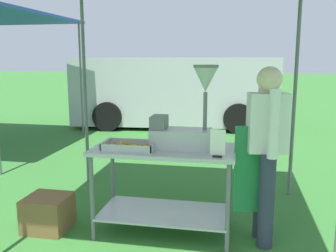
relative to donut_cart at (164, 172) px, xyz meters
name	(u,v)px	position (x,y,z in m)	size (l,w,h in m)	color
ground_plane	(213,131)	(0.12, 5.18, -0.61)	(70.00, 70.00, 0.00)	#33702D
donut_cart	(164,172)	(0.00, 0.00, 0.00)	(1.34, 0.68, 0.85)	#B7B7BC
donut_tray	(130,147)	(-0.30, -0.12, 0.26)	(0.48, 0.29, 0.07)	#B7B7BC
donut_fryer	(186,122)	(0.20, 0.01, 0.49)	(0.61, 0.28, 0.77)	#B7B7BC
menu_sign	(218,145)	(0.51, -0.24, 0.34)	(0.13, 0.05, 0.24)	black
vendor	(266,147)	(0.93, -0.02, 0.30)	(0.46, 0.54, 1.61)	#2D3347
supply_crate	(48,213)	(-1.14, -0.16, -0.44)	(0.41, 0.40, 0.34)	brown
van_silver	(175,90)	(-0.92, 5.87, 0.27)	(5.00, 2.44, 1.69)	#BCBCC1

